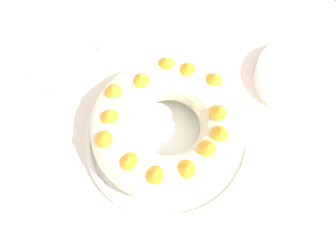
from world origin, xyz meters
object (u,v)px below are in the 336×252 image
(serving_knife, at_px, (66,53))
(side_bowl, at_px, (296,76))
(cake_knife, at_px, (78,69))
(serving_dish, at_px, (168,137))
(fork, at_px, (85,53))
(bundt_cake, at_px, (168,126))

(serving_knife, distance_m, side_bowl, 0.47)
(serving_knife, xyz_separation_m, cake_knife, (0.05, -0.01, 0.00))
(cake_knife, bearing_deg, serving_dish, 4.65)
(serving_dish, bearing_deg, fork, 178.55)
(cake_knife, bearing_deg, serving_knife, 170.99)
(serving_dish, bearing_deg, serving_knife, -175.62)
(serving_knife, bearing_deg, serving_dish, -0.55)
(side_bowl, bearing_deg, cake_knife, -136.99)
(side_bowl, bearing_deg, serving_knife, -141.73)
(bundt_cake, distance_m, fork, 0.27)
(serving_knife, relative_size, side_bowl, 1.29)
(fork, height_order, cake_knife, cake_knife)
(serving_dish, distance_m, side_bowl, 0.28)
(bundt_cake, height_order, side_bowl, bundt_cake)
(serving_knife, bearing_deg, bundt_cake, -0.57)
(bundt_cake, relative_size, serving_knife, 1.27)
(bundt_cake, xyz_separation_m, serving_knife, (-0.29, -0.02, -0.06))
(bundt_cake, relative_size, fork, 1.43)
(serving_knife, height_order, cake_knife, same)
(cake_knife, bearing_deg, side_bowl, 40.90)
(bundt_cake, bearing_deg, serving_knife, -175.64)
(serving_dish, xyz_separation_m, side_bowl, (0.08, 0.27, 0.01))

